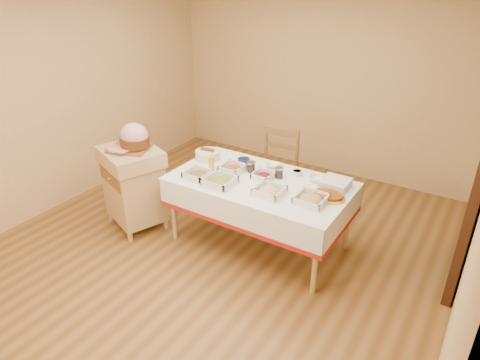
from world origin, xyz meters
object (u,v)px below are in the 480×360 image
preserve_jar_right (279,173)px  mustard_bottle (212,162)px  ham_on_board (133,139)px  plate_stack (335,183)px  brass_platter (327,196)px  preserve_jar_left (251,167)px  bread_basket (208,155)px  dining_table (260,195)px  dining_chair (276,172)px  butcher_cart (134,183)px

preserve_jar_right → mustard_bottle: (-0.70, -0.20, 0.03)m
ham_on_board → plate_stack: size_ratio=1.65×
mustard_bottle → brass_platter: size_ratio=0.56×
preserve_jar_left → preserve_jar_right: bearing=6.0°
mustard_bottle → bread_basket: size_ratio=0.68×
ham_on_board → preserve_jar_left: bearing=24.2°
dining_table → preserve_jar_right: bearing=52.7°
dining_chair → bread_basket: 0.86m
bread_basket → brass_platter: size_ratio=0.83×
ham_on_board → brass_platter: bearing=11.4°
dining_table → mustard_bottle: 0.63m
plate_stack → brass_platter: size_ratio=0.81×
dining_table → dining_chair: dining_chair is taller
bread_basket → plate_stack: bearing=4.6°
butcher_cart → plate_stack: bearing=18.5°
mustard_bottle → brass_platter: 1.29m
butcher_cart → preserve_jar_left: 1.35m
preserve_jar_left → brass_platter: bearing=-6.6°
bread_basket → brass_platter: bread_basket is taller
ham_on_board → plate_stack: 2.15m
dining_table → brass_platter: bearing=2.4°
plate_stack → brass_platter: (0.02, -0.24, -0.02)m
butcher_cart → plate_stack: butcher_cart is taller
dining_table → bread_basket: bearing=168.6°
dining_chair → mustard_bottle: size_ratio=5.53×
dining_chair → mustard_bottle: bearing=-117.4°
dining_table → ham_on_board: ham_on_board is taller
dining_chair → mustard_bottle: dining_chair is taller
ham_on_board → brass_platter: size_ratio=1.34×
ham_on_board → preserve_jar_right: 1.59m
bread_basket → dining_chair: bearing=43.8°
preserve_jar_left → mustard_bottle: size_ratio=0.62×
dining_table → preserve_jar_right: (0.13, 0.17, 0.21)m
plate_stack → dining_table: bearing=-158.5°
preserve_jar_right → butcher_cart: bearing=-158.8°
mustard_bottle → bread_basket: 0.27m
preserve_jar_right → bread_basket: 0.90m
preserve_jar_left → ham_on_board: bearing=-155.8°
dining_chair → brass_platter: dining_chair is taller
preserve_jar_left → dining_chair: bearing=90.2°
butcher_cart → brass_platter: butcher_cart is taller
dining_table → butcher_cart: butcher_cart is taller
ham_on_board → plate_stack: ham_on_board is taller
butcher_cart → bread_basket: 0.89m
bread_basket → plate_stack: size_ratio=1.02×
dining_table → preserve_jar_left: size_ratio=16.03×
preserve_jar_right → brass_platter: bearing=-13.2°
dining_table → brass_platter: (0.71, 0.03, 0.18)m
dining_chair → ham_on_board: (-1.15, -1.10, 0.54)m
dining_chair → preserve_jar_left: bearing=-89.8°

